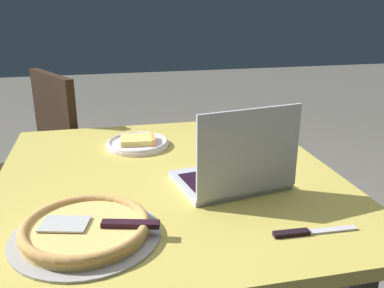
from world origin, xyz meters
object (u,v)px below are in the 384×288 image
pizza_plate (138,143)px  table_knife (307,232)px  pizza_tray (86,229)px  chair_near (36,162)px  laptop (235,170)px  dining_table (170,205)px

pizza_plate → table_knife: size_ratio=1.11×
pizza_tray → chair_near: (-1.00, -0.25, -0.21)m
laptop → pizza_plate: laptop is taller
table_knife → pizza_plate: bearing=-154.9°
pizza_plate → pizza_tray: pizza_tray is taller
pizza_tray → table_knife: pizza_tray is taller
dining_table → table_knife: (0.39, 0.25, 0.10)m
table_knife → chair_near: (-1.09, -0.73, -0.19)m
pizza_plate → pizza_tray: (0.58, -0.17, 0.01)m
chair_near → laptop: bearing=38.1°
pizza_tray → table_knife: 0.50m
dining_table → pizza_tray: pizza_tray is taller
dining_table → laptop: size_ratio=3.31×
chair_near → pizza_tray: bearing=13.9°
pizza_plate → table_knife: (0.67, 0.32, -0.01)m
dining_table → laptop: bearing=52.0°
pizza_tray → table_knife: size_ratio=1.67×
dining_table → pizza_tray: 0.40m
laptop → pizza_plate: (-0.41, -0.23, -0.04)m
pizza_plate → chair_near: (-0.42, -0.42, -0.20)m
table_knife → dining_table: bearing=-147.5°
pizza_tray → chair_near: 1.05m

